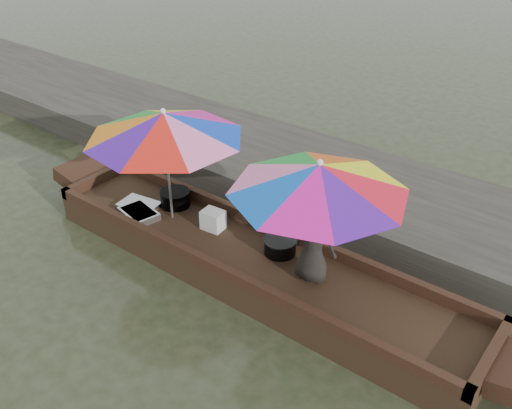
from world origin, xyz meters
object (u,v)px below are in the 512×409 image
Objects in this scene: vendor at (314,240)px; umbrella_bow at (168,166)px; supply_bag at (213,220)px; charcoal_grill at (280,246)px; umbrella_stern at (316,225)px; boat_hull at (251,265)px; tray_scallop at (139,205)px; cooking_pot at (175,198)px; tray_crayfish at (139,214)px.

umbrella_bow reaches higher than vendor.
charcoal_grill is at bearing 5.39° from supply_bag.
umbrella_stern reaches higher than charcoal_grill.
boat_hull is 1.65m from umbrella_bow.
umbrella_bow reaches higher than supply_bag.
tray_scallop is at bearing -168.90° from supply_bag.
umbrella_bow is at bearing -167.61° from supply_bag.
charcoal_grill is at bearing 40.31° from boat_hull.
supply_bag is 0.14× the size of umbrella_bow.
umbrella_stern reaches higher than vendor.
supply_bag is at bearing 169.51° from boat_hull.
charcoal_grill is 0.37× the size of vendor.
cooking_pot is at bearing 44.15° from tray_scallop.
supply_bag reaches higher than cooking_pot.
umbrella_bow is at bearing -2.50° from vendor.
charcoal_grill is 1.01m from supply_bag.
umbrella_stern is at bearing -6.05° from cooking_pot.
boat_hull is 21.01× the size of supply_bag.
tray_crayfish is at bearing -42.37° from tray_scallop.
supply_bag is (0.81, -0.12, 0.02)m from cooking_pot.
cooking_pot is at bearing 179.12° from charcoal_grill.
umbrella_bow is (-1.35, 0.00, 0.95)m from boat_hull.
umbrella_stern is (0.89, 0.00, 0.95)m from boat_hull.
umbrella_bow is (0.19, -0.26, 0.67)m from cooking_pot.
boat_hull is at bearing 180.00° from umbrella_stern.
umbrella_stern is (2.79, 0.09, 0.74)m from tray_scallop.
umbrella_bow is 2.24m from umbrella_stern.
umbrella_bow reaches higher than tray_scallop.
umbrella_bow is at bearing -53.46° from cooking_pot.
cooking_pot is 0.77× the size of tray_crayfish.
cooking_pot reaches higher than tray_crayfish.
supply_bag is at bearing 12.39° from umbrella_bow.
umbrella_bow reaches higher than tray_crayfish.
vendor is (2.38, -0.20, 0.42)m from cooking_pot.
umbrella_stern reaches higher than tray_crayfish.
tray_crayfish is at bearing -144.84° from umbrella_bow.
tray_crayfish is 0.25m from tray_scallop.
tray_scallop is (-1.90, -0.09, 0.21)m from boat_hull.
umbrella_stern reaches higher than boat_hull.
cooking_pot is 0.21× the size of umbrella_stern.
tray_scallop is 0.27× the size of umbrella_bow.
cooking_pot is 1.07× the size of charcoal_grill.
tray_crayfish reaches higher than tray_scallop.
supply_bag reaches higher than tray_scallop.
umbrella_stern reaches higher than tray_scallop.
supply_bag is at bearing 11.10° from tray_scallop.
charcoal_grill is at bearing 13.86° from tray_crayfish.
umbrella_bow reaches higher than cooking_pot.
boat_hull is 14.26× the size of cooking_pot.
tray_crayfish is 0.51× the size of vendor.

